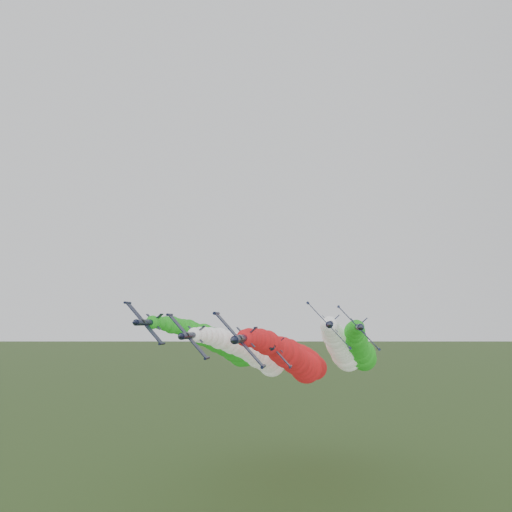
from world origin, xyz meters
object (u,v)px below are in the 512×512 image
at_px(jet_inner_left, 255,354).
at_px(jet_outer_left, 226,346).
at_px(jet_trail, 305,360).
at_px(jet_outer_right, 360,349).
at_px(jet_lead, 293,359).
at_px(jet_inner_right, 342,348).

distance_m(jet_inner_left, jet_outer_left, 9.71).
bearing_deg(jet_trail, jet_outer_left, -156.39).
bearing_deg(jet_outer_right, jet_lead, -130.95).
relative_size(jet_inner_left, jet_trail, 1.00).
distance_m(jet_lead, jet_outer_left, 26.09).
height_order(jet_inner_left, jet_outer_left, jet_outer_left).
bearing_deg(jet_outer_right, jet_inner_right, -129.51).
height_order(jet_outer_right, jet_trail, jet_outer_right).
relative_size(jet_outer_right, jet_trail, 1.00).
height_order(jet_inner_left, jet_inner_right, jet_inner_right).
height_order(jet_lead, jet_outer_left, jet_outer_left).
relative_size(jet_inner_right, jet_trail, 1.00).
distance_m(jet_inner_left, jet_trail, 18.37).
bearing_deg(jet_inner_right, jet_outer_right, 50.49).
relative_size(jet_lead, jet_outer_left, 1.01).
xyz_separation_m(jet_lead, jet_inner_right, (12.06, 13.60, 1.92)).
xyz_separation_m(jet_inner_left, jet_outer_right, (28.42, 6.68, 1.23)).
distance_m(jet_inner_left, jet_inner_right, 23.43).
distance_m(jet_outer_right, jet_trail, 17.11).
bearing_deg(jet_trail, jet_outer_right, -21.73).
bearing_deg(jet_trail, jet_inner_right, -49.63).
xyz_separation_m(jet_outer_right, jet_trail, (-15.53, 6.19, -3.62)).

